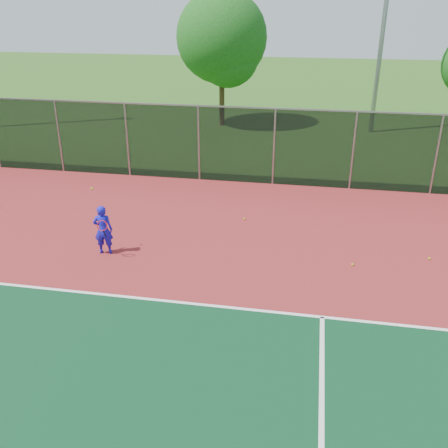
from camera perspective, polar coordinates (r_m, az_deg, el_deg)
The scene contains 8 objects.
ground at distance 9.81m, azimuth -1.37°, elevation -19.43°, with size 120.00×120.00×0.00m, color #285618.
court_apron at distance 11.30m, azimuth 0.73°, elevation -12.48°, with size 30.00×20.00×0.02m, color maroon.
fence_back at distance 19.69m, azimuth 5.74°, elevation 8.84°, with size 30.00×0.06×3.03m.
tennis_player at distance 14.67m, azimuth -13.65°, elevation -0.63°, with size 0.60×0.64×1.97m.
practice_ball_1 at distance 15.35m, azimuth 22.42°, elevation -3.66°, with size 0.07×0.07×0.07m, color #A8C617.
practice_ball_2 at distance 16.73m, azimuth 2.37°, elevation 0.60°, with size 0.07×0.07×0.07m, color #A8C617.
practice_ball_5 at distance 14.33m, azimuth 14.48°, elevation -4.51°, with size 0.07×0.07×0.07m, color #A8C617.
tree_back_left at distance 29.25m, azimuth -0.08°, elevation 20.11°, with size 5.02×5.02×7.37m.
Camera 1 is at (1.50, -6.93, 6.79)m, focal length 40.00 mm.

